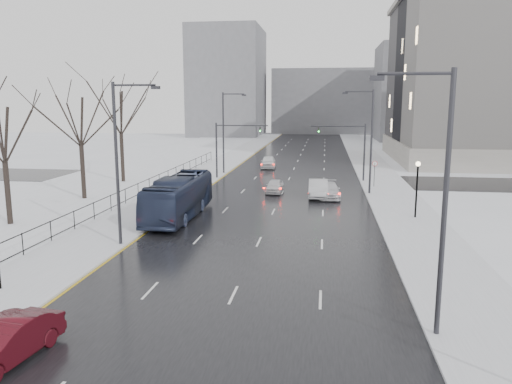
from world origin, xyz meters
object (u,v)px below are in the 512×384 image
at_px(streetlight_r_mid, 369,136).
at_px(mast_signal_left, 226,144).
at_px(streetlight_r_near, 439,192).
at_px(no_uturn_sign, 375,166).
at_px(sedan_left_near, 5,342).
at_px(sedan_right_far, 329,190).
at_px(tree_park_d, 85,199).
at_px(sedan_right_near, 318,188).
at_px(streetlight_l_far, 225,129).
at_px(sedan_center_near, 275,186).
at_px(streetlight_l_near, 120,156).
at_px(tree_park_c, 11,225).
at_px(bus, 179,197).
at_px(mast_signal_right, 355,145).
at_px(sedan_center_far, 268,162).
at_px(lamppost_r_mid, 417,181).
at_px(tree_park_e, 123,182).

height_order(streetlight_r_mid, mast_signal_left, streetlight_r_mid).
relative_size(streetlight_r_near, no_uturn_sign, 3.70).
relative_size(sedan_left_near, sedan_right_far, 0.91).
xyz_separation_m(tree_park_d, sedan_right_near, (21.30, 3.85, 0.87)).
bearing_deg(streetlight_l_far, sedan_center_near, -59.08).
bearing_deg(streetlight_r_near, streetlight_l_near, 148.52).
bearing_deg(tree_park_c, streetlight_l_near, -21.16).
height_order(bus, sedan_right_far, bus).
distance_m(streetlight_r_near, streetlight_l_far, 45.06).
bearing_deg(streetlight_l_far, mast_signal_left, -78.13).
xyz_separation_m(streetlight_l_far, sedan_right_near, (11.67, -14.15, -4.75)).
bearing_deg(tree_park_d, tree_park_c, -94.00).
distance_m(mast_signal_right, no_uturn_sign, 4.77).
bearing_deg(streetlight_l_near, sedan_left_near, -83.52).
xyz_separation_m(streetlight_r_mid, sedan_left_near, (-14.74, -34.03, -4.84)).
bearing_deg(streetlight_l_far, streetlight_l_near, -90.00).
bearing_deg(mast_signal_right, tree_park_c, -137.10).
height_order(streetlight_l_far, sedan_right_far, streetlight_l_far).
relative_size(streetlight_l_far, sedan_center_far, 2.07).
bearing_deg(streetlight_r_mid, lamppost_r_mid, -74.18).
relative_size(lamppost_r_mid, no_uturn_sign, 1.59).
relative_size(mast_signal_left, sedan_right_far, 1.33).
relative_size(tree_park_c, streetlight_r_near, 1.15).
height_order(mast_signal_left, sedan_center_far, mast_signal_left).
height_order(mast_signal_left, sedan_center_near, mast_signal_left).
height_order(tree_park_d, streetlight_l_near, streetlight_l_near).
height_order(streetlight_r_near, bus, streetlight_r_near).
xyz_separation_m(streetlight_r_near, mast_signal_left, (-15.49, 38.00, -1.51)).
height_order(streetlight_r_near, sedan_center_far, streetlight_r_near).
xyz_separation_m(no_uturn_sign, sedan_right_far, (-4.70, -6.25, -1.55)).
bearing_deg(streetlight_l_near, tree_park_e, 112.69).
xyz_separation_m(tree_park_d, streetlight_l_far, (9.63, 18.00, 5.62)).
relative_size(tree_park_c, streetlight_l_near, 1.15).
distance_m(streetlight_r_mid, sedan_right_near, 7.00).
distance_m(streetlight_r_mid, mast_signal_left, 17.50).
xyz_separation_m(tree_park_d, lamppost_r_mid, (28.80, -4.00, 2.94)).
xyz_separation_m(streetlight_l_near, streetlight_l_far, (0.00, 32.00, 0.00)).
xyz_separation_m(tree_park_d, no_uturn_sign, (27.00, 10.00, 2.30)).
height_order(no_uturn_sign, sedan_left_near, no_uturn_sign).
distance_m(tree_park_d, bus, 12.43).
xyz_separation_m(streetlight_r_near, mast_signal_right, (-0.84, 38.00, -1.51)).
bearing_deg(sedan_right_far, tree_park_d, -173.77).
height_order(tree_park_d, sedan_right_far, tree_park_d).
xyz_separation_m(streetlight_l_near, sedan_right_near, (11.67, 17.85, -4.75)).
bearing_deg(sedan_center_near, lamppost_r_mid, -37.66).
height_order(streetlight_r_near, mast_signal_right, streetlight_r_near).
distance_m(tree_park_d, sedan_center_near, 17.96).
height_order(tree_park_c, streetlight_r_mid, streetlight_r_mid).
bearing_deg(mast_signal_left, tree_park_c, -114.97).
bearing_deg(no_uturn_sign, streetlight_r_near, -91.74).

